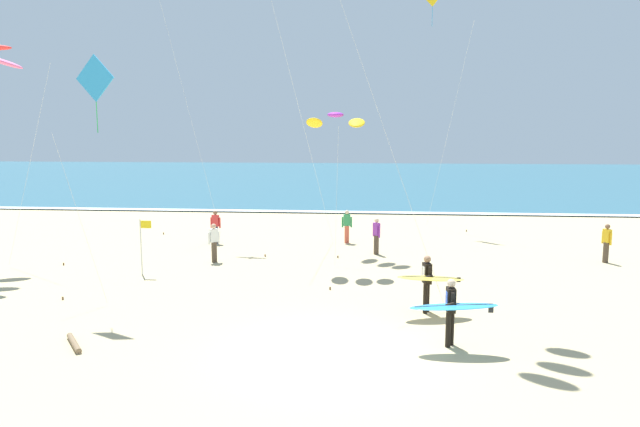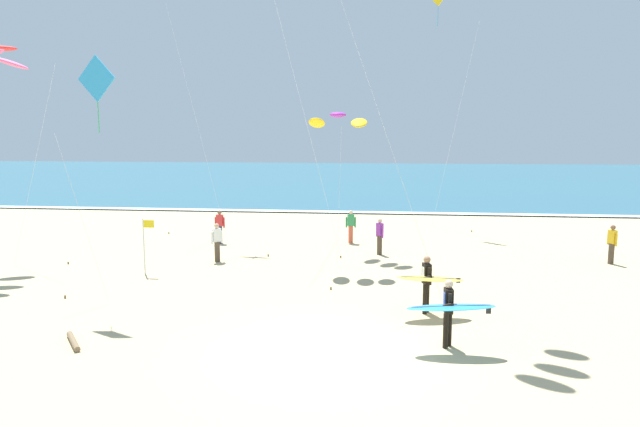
% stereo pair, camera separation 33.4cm
% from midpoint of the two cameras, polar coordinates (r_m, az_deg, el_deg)
% --- Properties ---
extents(ground_plane, '(160.00, 160.00, 0.00)m').
position_cam_midpoint_polar(ground_plane, '(14.05, 1.43, -13.79)').
color(ground_plane, tan).
extents(ocean_water, '(160.00, 60.00, 0.08)m').
position_cam_midpoint_polar(ocean_water, '(66.76, 5.37, 3.63)').
color(ocean_water, '#2D6075').
rests_on(ocean_water, ground).
extents(shoreline_foam, '(160.00, 0.93, 0.01)m').
position_cam_midpoint_polar(shoreline_foam, '(37.22, 4.57, 0.14)').
color(shoreline_foam, white).
rests_on(shoreline_foam, ocean_water).
extents(surfer_lead, '(2.05, 1.12, 1.71)m').
position_cam_midpoint_polar(surfer_lead, '(16.77, 11.38, -6.53)').
color(surfer_lead, black).
rests_on(surfer_lead, ground).
extents(surfer_trailing, '(2.14, 0.96, 1.71)m').
position_cam_midpoint_polar(surfer_trailing, '(14.28, 13.52, -9.20)').
color(surfer_trailing, black).
rests_on(surfer_trailing, ground).
extents(kite_arc_violet_low, '(2.25, 2.17, 6.01)m').
position_cam_midpoint_polar(kite_arc_violet_low, '(21.83, 2.25, 9.32)').
color(kite_arc_violet_low, yellow).
rests_on(kite_arc_violet_low, ground).
extents(kite_diamond_cobalt_close, '(2.36, 0.65, 7.48)m').
position_cam_midpoint_polar(kite_diamond_cobalt_close, '(18.15, -21.09, 11.95)').
color(kite_diamond_cobalt_close, '#2D99DB').
rests_on(kite_diamond_cobalt_close, ground).
extents(bystander_red_top, '(0.50, 0.22, 1.59)m').
position_cam_midpoint_polar(bystander_red_top, '(27.40, -9.67, -1.29)').
color(bystander_red_top, '#2D334C').
rests_on(bystander_red_top, ground).
extents(bystander_green_top, '(0.50, 0.22, 1.59)m').
position_cam_midpoint_polar(bystander_green_top, '(27.09, 3.46, -1.30)').
color(bystander_green_top, '#D8593F').
rests_on(bystander_green_top, ground).
extents(bystander_purple_top, '(0.33, 0.42, 1.59)m').
position_cam_midpoint_polar(bystander_purple_top, '(24.69, 6.39, -2.26)').
color(bystander_purple_top, '#4C3D2D').
rests_on(bystander_purple_top, ground).
extents(bystander_white_top, '(0.40, 0.35, 1.59)m').
position_cam_midpoint_polar(bystander_white_top, '(23.52, -9.89, -2.85)').
color(bystander_white_top, '#4C3D2D').
rests_on(bystander_white_top, ground).
extents(bystander_yellow_top, '(0.29, 0.47, 1.59)m').
position_cam_midpoint_polar(bystander_yellow_top, '(25.69, 27.57, -2.74)').
color(bystander_yellow_top, '#4C3D2D').
rests_on(bystander_yellow_top, ground).
extents(lifeguard_flag, '(0.45, 0.05, 2.10)m').
position_cam_midpoint_polar(lifeguard_flag, '(22.01, -16.72, -2.63)').
color(lifeguard_flag, silver).
rests_on(lifeguard_flag, ground).
extents(driftwood_log, '(0.90, 1.11, 0.14)m').
position_cam_midpoint_polar(driftwood_log, '(15.74, -22.95, -11.73)').
color(driftwood_log, '#846B4C').
rests_on(driftwood_log, ground).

